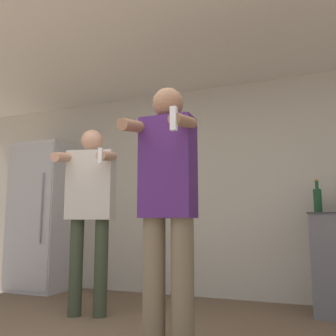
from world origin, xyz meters
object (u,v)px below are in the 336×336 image
Objects in this scene: refrigerator at (45,216)px; person_man_side at (90,201)px; person_woman_foreground at (168,205)px; bottle_dark_rum at (318,199)px.

person_man_side is (1.36, -0.97, 0.11)m from refrigerator.
person_man_side reaches higher than person_woman_foreground.
person_man_side is at bearing 144.59° from person_woman_foreground.
refrigerator is 1.08× the size of person_man_side.
bottle_dark_rum is 0.20× the size of person_man_side.
bottle_dark_rum is (3.40, 0.10, 0.14)m from refrigerator.
person_woman_foreground is at bearing -115.33° from bottle_dark_rum.
refrigerator reaches higher than person_woman_foreground.
refrigerator is at bearing -178.27° from bottle_dark_rum.
refrigerator is 5.29× the size of bottle_dark_rum.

